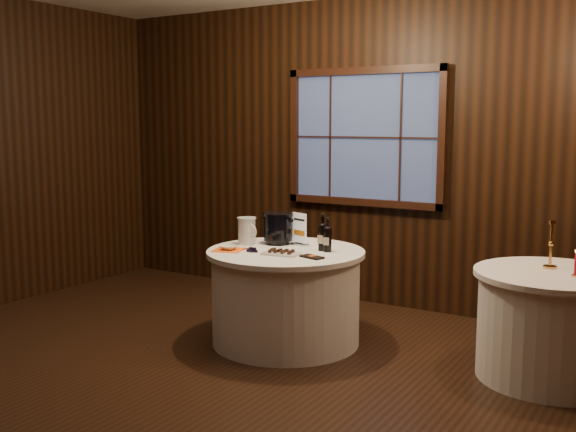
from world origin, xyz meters
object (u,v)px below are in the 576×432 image
Objects in this scene: glass_pitcher at (247,231)px; red_candle at (576,266)px; main_table at (286,296)px; grape_bunch at (252,250)px; port_bottle_left at (323,235)px; ice_bucket at (278,227)px; cracker_bowl at (229,248)px; port_bottle_right at (327,237)px; sign_stand at (300,234)px; side_table at (551,325)px; brass_candlestick at (551,251)px; chocolate_plate at (282,252)px; chocolate_box at (312,257)px.

glass_pitcher is 1.26× the size of red_candle.
main_table is 2.21m from red_candle.
grape_bunch is 0.69× the size of glass_pitcher.
ice_bucket is at bearing 175.07° from port_bottle_left.
main_table is 0.60m from ice_bucket.
port_bottle_right is at bearing 26.78° from cracker_bowl.
cracker_bowl is (0.02, -0.29, -0.10)m from glass_pitcher.
sign_stand is 0.62m from cracker_bowl.
red_candle reaches higher than side_table.
port_bottle_right is 1.66m from brass_candlestick.
chocolate_plate is (0.27, -0.38, -0.12)m from ice_bucket.
red_candle is (1.81, 0.38, 0.07)m from chocolate_box.
ice_bucket is 0.77× the size of brass_candlestick.
side_table is at bearing -66.12° from brass_candlestick.
port_bottle_left is at bearing 30.22° from cracker_bowl.
port_bottle_right is at bearing 33.00° from grape_bunch.
port_bottle_left is 0.06m from port_bottle_right.
glass_pitcher is (-0.75, 0.21, 0.11)m from chocolate_box.
sign_stand is 0.45m from glass_pitcher.
red_candle is at bearing 0.39° from ice_bucket.
brass_candlestick reaches higher than sign_stand.
glass_pitcher is at bearing -176.17° from red_candle.
grape_bunch is (-0.19, -0.20, 0.40)m from main_table.
cracker_bowl is (-0.71, -0.36, -0.10)m from port_bottle_right.
cracker_bowl is at bearing -171.05° from grape_bunch.
red_candle is (2.34, 0.43, 0.05)m from grape_bunch.
port_bottle_right is at bearing -18.31° from port_bottle_left.
port_bottle_left reaches higher than glass_pitcher.
main_table is 0.54m from sign_stand.
sign_stand is (-2.01, -0.05, 0.48)m from side_table.
port_bottle_left reaches higher than grape_bunch.
red_candle is at bearing 10.71° from chocolate_plate.
chocolate_plate reaches higher than cracker_bowl.
cracker_bowl reaches higher than chocolate_box.
chocolate_box is at bearing -164.60° from side_table.
chocolate_plate is 2.12m from red_candle.
main_table is at bearing 10.49° from glass_pitcher.
side_table is 2.48m from glass_pitcher.
sign_stand is at bearing 43.33° from glass_pitcher.
chocolate_box is 0.73m from cracker_bowl.
brass_candlestick is (1.62, 0.57, 0.12)m from chocolate_box.
chocolate_plate is 1.87× the size of grape_bunch.
main_table is 6.92× the size of chocolate_box.
port_bottle_right is 1.04× the size of ice_bucket.
port_bottle_left is 0.47m from ice_bucket.
grape_bunch is at bearing -155.92° from port_bottle_right.
side_table is 6.84× the size of grape_bunch.
port_bottle_right is at bearing 23.12° from glass_pitcher.
glass_pitcher is 0.67× the size of brass_candlestick.
port_bottle_left is at bearing 38.03° from grape_bunch.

